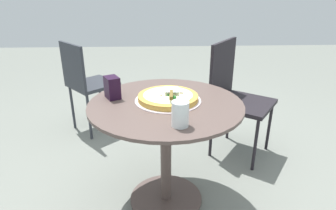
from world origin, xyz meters
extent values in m
plane|color=slate|center=(0.00, 0.00, 0.00)|extent=(10.00, 10.00, 0.00)
cylinder|color=brown|center=(0.00, 0.00, 0.67)|extent=(0.87, 0.87, 0.02)
cylinder|color=brown|center=(0.00, 0.00, 0.34)|extent=(0.07, 0.07, 0.65)
cylinder|color=brown|center=(0.00, 0.00, 0.01)|extent=(0.46, 0.46, 0.02)
cylinder|color=silver|center=(0.01, 0.03, 0.68)|extent=(0.38, 0.38, 0.00)
cylinder|color=gold|center=(0.01, 0.03, 0.70)|extent=(0.34, 0.34, 0.03)
cylinder|color=beige|center=(0.01, 0.03, 0.72)|extent=(0.28, 0.28, 0.00)
sphere|color=#2E6A26|center=(0.01, 0.10, 0.72)|extent=(0.02, 0.02, 0.02)
sphere|color=#27732B|center=(0.02, 0.01, 0.72)|extent=(0.01, 0.01, 0.01)
sphere|color=beige|center=(-0.03, 0.01, 0.72)|extent=(0.01, 0.01, 0.01)
sphere|color=beige|center=(0.09, 0.04, 0.72)|extent=(0.02, 0.02, 0.02)
sphere|color=#25732A|center=(0.05, -0.03, 0.72)|extent=(0.02, 0.02, 0.02)
cube|color=silver|center=(0.04, 0.06, 0.74)|extent=(0.09, 0.11, 0.00)
cube|color=brown|center=(0.03, -0.05, 0.75)|extent=(0.03, 0.11, 0.02)
cylinder|color=white|center=(0.06, -0.29, 0.74)|extent=(0.08, 0.08, 0.12)
cube|color=black|center=(-0.31, 0.09, 0.75)|extent=(0.11, 0.12, 0.13)
cube|color=black|center=(0.62, 0.54, 0.44)|extent=(0.58, 0.58, 0.03)
cube|color=black|center=(0.47, 0.66, 0.68)|extent=(0.26, 0.35, 0.45)
cylinder|color=black|center=(0.87, 0.58, 0.21)|extent=(0.02, 0.02, 0.42)
cylinder|color=black|center=(0.66, 0.30, 0.21)|extent=(0.02, 0.02, 0.42)
cylinder|color=black|center=(0.59, 0.79, 0.21)|extent=(0.02, 0.02, 0.42)
cylinder|color=black|center=(0.38, 0.50, 0.21)|extent=(0.02, 0.02, 0.42)
cube|color=#2D3038|center=(-0.63, 1.04, 0.45)|extent=(0.52, 0.52, 0.03)
cube|color=#2D3038|center=(-0.76, 0.93, 0.65)|extent=(0.26, 0.29, 0.38)
cylinder|color=#2D3038|center=(-0.62, 1.26, 0.22)|extent=(0.02, 0.02, 0.43)
cylinder|color=#2D3038|center=(-0.42, 1.03, 0.22)|extent=(0.02, 0.02, 0.43)
cylinder|color=#2D3038|center=(-0.85, 1.05, 0.22)|extent=(0.02, 0.02, 0.43)
cylinder|color=#2D3038|center=(-0.64, 0.82, 0.22)|extent=(0.02, 0.02, 0.43)
camera|label=1|loc=(-0.05, -1.50, 1.30)|focal=30.83mm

